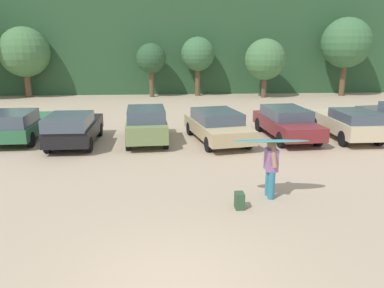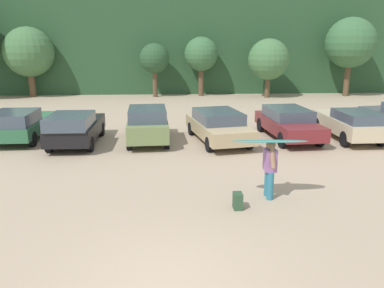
{
  "view_description": "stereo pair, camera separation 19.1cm",
  "coord_description": "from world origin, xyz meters",
  "views": [
    {
      "loc": [
        -0.02,
        -6.34,
        4.41
      ],
      "look_at": [
        0.89,
        6.92,
        0.9
      ],
      "focal_mm": 36.41,
      "sensor_mm": 36.0,
      "label": 1
    },
    {
      "loc": [
        0.17,
        -6.35,
        4.41
      ],
      "look_at": [
        0.89,
        6.92,
        0.9
      ],
      "focal_mm": 36.41,
      "sensor_mm": 36.0,
      "label": 2
    }
  ],
  "objects": [
    {
      "name": "hillside_ridge",
      "position": [
        0.0,
        33.28,
        3.98
      ],
      "size": [
        108.0,
        12.0,
        7.96
      ],
      "primitive_type": "cube",
      "color": "#284C2D",
      "rests_on": "ground_plane"
    },
    {
      "name": "parked_car_tan",
      "position": [
        2.28,
        10.77,
        0.75
      ],
      "size": [
        2.79,
        4.98,
        1.39
      ],
      "rotation": [
        0.0,
        0.0,
        1.76
      ],
      "color": "tan",
      "rests_on": "ground_plane"
    },
    {
      "name": "ground_plane",
      "position": [
        0.0,
        0.0,
        0.0
      ],
      "size": [
        120.0,
        120.0,
        0.0
      ],
      "primitive_type": "plane",
      "color": "tan"
    },
    {
      "name": "parked_car_olive_green",
      "position": [
        -0.9,
        10.8,
        0.84
      ],
      "size": [
        1.99,
        4.05,
        1.6
      ],
      "rotation": [
        0.0,
        0.0,
        1.63
      ],
      "color": "#6B7F4C",
      "rests_on": "ground_plane"
    },
    {
      "name": "tree_center_right",
      "position": [
        -1.14,
        25.82,
        3.07
      ],
      "size": [
        2.39,
        2.39,
        4.31
      ],
      "color": "brown",
      "rests_on": "ground_plane"
    },
    {
      "name": "backpack_dropped",
      "position": [
        1.94,
        3.37,
        0.22
      ],
      "size": [
        0.24,
        0.34,
        0.45
      ],
      "color": "#2D4C33",
      "rests_on": "ground_plane"
    },
    {
      "name": "parked_car_maroon",
      "position": [
        5.61,
        11.18,
        0.77
      ],
      "size": [
        2.18,
        4.89,
        1.41
      ],
      "rotation": [
        0.0,
        0.0,
        1.64
      ],
      "color": "maroon",
      "rests_on": "ground_plane"
    },
    {
      "name": "tree_center_left",
      "position": [
        2.67,
        26.27,
        3.38
      ],
      "size": [
        2.77,
        2.77,
        4.81
      ],
      "color": "brown",
      "rests_on": "ground_plane"
    },
    {
      "name": "tree_far_left",
      "position": [
        14.74,
        25.44,
        4.29
      ],
      "size": [
        4.03,
        4.03,
        6.33
      ],
      "color": "brown",
      "rests_on": "ground_plane"
    },
    {
      "name": "tree_right",
      "position": [
        -11.24,
        26.42,
        3.58
      ],
      "size": [
        3.97,
        3.97,
        5.59
      ],
      "color": "brown",
      "rests_on": "ground_plane"
    },
    {
      "name": "tree_center",
      "position": [
        7.94,
        24.85,
        3.03
      ],
      "size": [
        3.24,
        3.24,
        4.66
      ],
      "color": "brown",
      "rests_on": "ground_plane"
    },
    {
      "name": "parked_car_forest_green",
      "position": [
        -6.74,
        11.49,
        0.77
      ],
      "size": [
        2.02,
        4.71,
        1.46
      ],
      "rotation": [
        0.0,
        0.0,
        1.6
      ],
      "color": "#2D6642",
      "rests_on": "ground_plane"
    },
    {
      "name": "person_adult",
      "position": [
        2.97,
        4.11,
        0.97
      ],
      "size": [
        0.32,
        0.78,
        1.72
      ],
      "rotation": [
        0.0,
        0.0,
        3.16
      ],
      "color": "teal",
      "rests_on": "ground_plane"
    },
    {
      "name": "parked_car_champagne",
      "position": [
        8.42,
        10.84,
        0.77
      ],
      "size": [
        1.88,
        4.6,
        1.43
      ],
      "rotation": [
        0.0,
        0.0,
        1.59
      ],
      "color": "beige",
      "rests_on": "ground_plane"
    },
    {
      "name": "surfboard_teal",
      "position": [
        2.89,
        3.98,
        1.73
      ],
      "size": [
        2.2,
        0.7,
        0.16
      ],
      "rotation": [
        0.0,
        0.0,
        3.1
      ],
      "color": "teal"
    },
    {
      "name": "parked_car_black",
      "position": [
        -4.03,
        10.46,
        0.79
      ],
      "size": [
        1.91,
        4.38,
        1.49
      ],
      "rotation": [
        0.0,
        0.0,
        1.58
      ],
      "color": "black",
      "rests_on": "ground_plane"
    }
  ]
}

